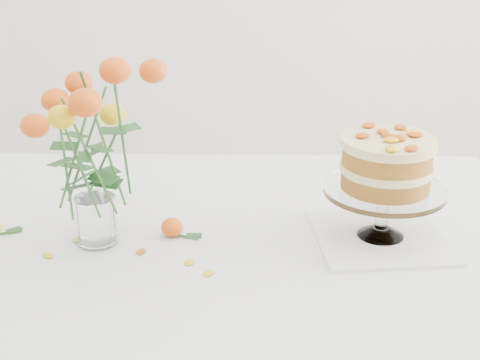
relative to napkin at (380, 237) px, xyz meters
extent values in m
cube|color=tan|center=(-0.37, 0.03, -0.03)|extent=(1.40, 0.90, 0.04)
cylinder|color=tan|center=(-0.99, 0.40, -0.41)|extent=(0.06, 0.06, 0.71)
cylinder|color=tan|center=(0.25, 0.40, -0.41)|extent=(0.06, 0.06, 0.71)
cube|color=white|center=(-0.37, 0.03, -0.01)|extent=(1.42, 0.92, 0.01)
cube|color=white|center=(-0.37, 0.49, -0.11)|extent=(1.42, 0.01, 0.20)
cube|color=white|center=(0.00, 0.00, 0.00)|extent=(0.29, 0.29, 0.01)
cylinder|color=white|center=(0.00, 0.00, 0.06)|extent=(0.02, 0.02, 0.08)
cylinder|color=white|center=(0.00, 0.00, 0.11)|extent=(0.25, 0.25, 0.01)
cylinder|color=#A36D24|center=(0.00, 0.00, 0.13)|extent=(0.23, 0.23, 0.04)
cylinder|color=#FFEBA4|center=(0.00, 0.00, 0.15)|extent=(0.24, 0.24, 0.02)
cylinder|color=#A36D24|center=(0.00, 0.00, 0.18)|extent=(0.23, 0.23, 0.04)
cylinder|color=#FFEBA4|center=(0.00, 0.00, 0.21)|extent=(0.24, 0.24, 0.02)
cylinder|color=white|center=(-0.58, -0.03, 0.00)|extent=(0.07, 0.07, 0.01)
cylinder|color=white|center=(-0.58, -0.03, 0.05)|extent=(0.08, 0.08, 0.09)
cylinder|color=#2B5F26|center=(-0.78, 0.00, 0.00)|extent=(0.05, 0.02, 0.00)
ellipsoid|color=#E84B0B|center=(-0.43, 0.00, 0.02)|extent=(0.05, 0.05, 0.04)
cylinder|color=#2B5F26|center=(-0.40, -0.01, 0.00)|extent=(0.05, 0.02, 0.00)
ellipsoid|color=yellow|center=(-0.49, -0.07, 0.00)|extent=(0.03, 0.02, 0.00)
ellipsoid|color=yellow|center=(-0.39, -0.11, 0.00)|extent=(0.03, 0.02, 0.00)
ellipsoid|color=yellow|center=(-0.35, -0.15, 0.00)|extent=(0.03, 0.02, 0.00)
ellipsoid|color=yellow|center=(-0.63, -0.02, 0.00)|extent=(0.03, 0.02, 0.00)
ellipsoid|color=yellow|center=(-0.67, -0.09, 0.00)|extent=(0.03, 0.02, 0.00)
ellipsoid|color=yellow|center=(-0.07, -0.05, 0.00)|extent=(0.03, 0.02, 0.00)
camera|label=1|loc=(-0.26, -1.23, 0.64)|focal=50.00mm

